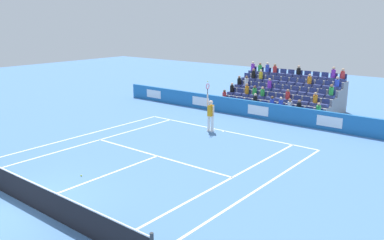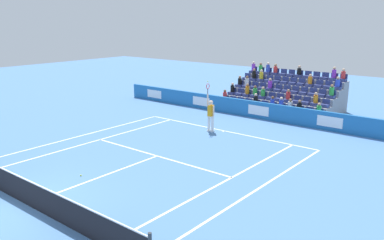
{
  "view_description": "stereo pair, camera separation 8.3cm",
  "coord_description": "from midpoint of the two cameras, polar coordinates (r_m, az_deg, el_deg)",
  "views": [
    {
      "loc": [
        -12.22,
        6.24,
        6.12
      ],
      "look_at": [
        0.28,
        -9.3,
        1.1
      ],
      "focal_mm": 37.57,
      "sensor_mm": 36.0,
      "label": 1
    },
    {
      "loc": [
        -12.28,
        6.19,
        6.12
      ],
      "look_at": [
        0.28,
        -9.3,
        1.1
      ],
      "focal_mm": 37.57,
      "sensor_mm": 36.0,
      "label": 2
    }
  ],
  "objects": [
    {
      "name": "tennis_net",
      "position": [
        14.84,
        -22.48,
        -9.29
      ],
      "size": [
        11.97,
        0.1,
        1.07
      ],
      "color": "#33383D",
      "rests_on": "ground"
    },
    {
      "name": "tennis_player",
      "position": [
        22.29,
        2.77,
        0.82
      ],
      "size": [
        0.53,
        0.37,
        2.85
      ],
      "color": "white",
      "rests_on": "ground"
    },
    {
      "name": "line_service",
      "position": [
        18.62,
        -4.85,
        -5.1
      ],
      "size": [
        8.23,
        0.1,
        0.01
      ],
      "primitive_type": "cube",
      "color": "white",
      "rests_on": "ground"
    },
    {
      "name": "line_centre_mark",
      "position": [
        22.62,
        4.63,
        -1.6
      ],
      "size": [
        0.1,
        0.2,
        0.01
      ],
      "primitive_type": "cube",
      "color": "white",
      "rests_on": "ground"
    },
    {
      "name": "ground_plane",
      "position": [
        15.04,
        -22.3,
        -11.02
      ],
      "size": [
        80.0,
        80.0,
        0.0
      ],
      "primitive_type": "plane",
      "color": "#4C7AB2"
    },
    {
      "name": "line_singles_sideline_left",
      "position": [
        21.28,
        -13.75,
        -2.99
      ],
      "size": [
        0.1,
        11.89,
        0.01
      ],
      "primitive_type": "cube",
      "color": "white",
      "rests_on": "ground"
    },
    {
      "name": "line_baseline",
      "position": [
        22.7,
        4.77,
        -1.55
      ],
      "size": [
        10.97,
        0.1,
        0.01
      ],
      "primitive_type": "cube",
      "color": "white",
      "rests_on": "ground"
    },
    {
      "name": "line_centre_service",
      "position": [
        16.62,
        -12.58,
        -7.83
      ],
      "size": [
        0.1,
        6.4,
        0.01
      ],
      "primitive_type": "cube",
      "color": "white",
      "rests_on": "ground"
    },
    {
      "name": "stadium_stand",
      "position": [
        28.76,
        13.14,
        3.17
      ],
      "size": [
        7.44,
        4.75,
        3.04
      ],
      "color": "gray",
      "rests_on": "ground"
    },
    {
      "name": "loose_tennis_ball",
      "position": [
        16.84,
        -15.36,
        -7.59
      ],
      "size": [
        0.07,
        0.07,
        0.07
      ],
      "primitive_type": "sphere",
      "color": "#D1E533",
      "rests_on": "ground"
    },
    {
      "name": "line_doubles_sideline_right",
      "position": [
        15.2,
        9.24,
        -9.8
      ],
      "size": [
        0.1,
        11.89,
        0.01
      ],
      "primitive_type": "cube",
      "color": "white",
      "rests_on": "ground"
    },
    {
      "name": "sponsor_barrier",
      "position": [
        25.72,
        9.61,
        1.39
      ],
      "size": [
        22.8,
        0.22,
        1.06
      ],
      "color": "#1E66AD",
      "rests_on": "ground"
    },
    {
      "name": "line_doubles_sideline_left",
      "position": [
        22.35,
        -15.89,
        -2.3
      ],
      "size": [
        0.1,
        11.89,
        0.01
      ],
      "primitive_type": "cube",
      "color": "white",
      "rests_on": "ground"
    },
    {
      "name": "line_singles_sideline_right",
      "position": [
        15.86,
        4.9,
        -8.62
      ],
      "size": [
        0.1,
        11.89,
        0.01
      ],
      "primitive_type": "cube",
      "color": "white",
      "rests_on": "ground"
    }
  ]
}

